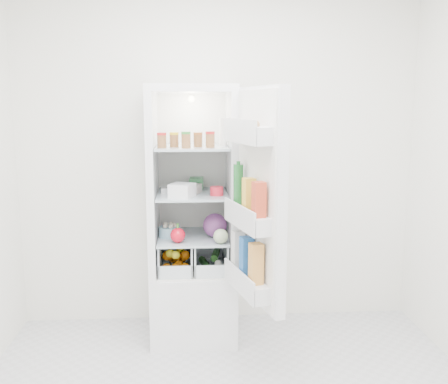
{
  "coord_description": "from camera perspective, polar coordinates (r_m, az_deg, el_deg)",
  "views": [
    {
      "loc": [
        -0.21,
        -2.26,
        1.67
      ],
      "look_at": [
        0.01,
        0.95,
        1.1
      ],
      "focal_mm": 40.0,
      "sensor_mm": 36.0,
      "label": 1
    }
  ],
  "objects": [
    {
      "name": "foil_tray",
      "position": [
        3.54,
        -5.97,
        0.25
      ],
      "size": [
        0.16,
        0.13,
        0.04
      ],
      "primitive_type": "cube",
      "rotation": [
        0.0,
        0.0,
        0.08
      ],
      "color": "#BABABF",
      "rests_on": "shelf_mid"
    },
    {
      "name": "room_walls",
      "position": [
        2.27,
        1.51,
        7.99
      ],
      "size": [
        3.02,
        3.02,
        2.61
      ],
      "color": "white",
      "rests_on": "ground"
    },
    {
      "name": "fridge_door",
      "position": [
        2.97,
        3.75,
        -1.27
      ],
      "size": [
        0.3,
        0.6,
        1.3
      ],
      "rotation": [
        0.0,
        0.0,
        1.83
      ],
      "color": "silver",
      "rests_on": "refrigerator"
    },
    {
      "name": "refrigerator",
      "position": [
        3.65,
        -3.55,
        -6.02
      ],
      "size": [
        0.6,
        0.6,
        1.8
      ],
      "color": "silver",
      "rests_on": "ground"
    },
    {
      "name": "tub_white",
      "position": [
        3.33,
        -4.81,
        0.16
      ],
      "size": [
        0.19,
        0.19,
        0.09
      ],
      "primitive_type": "cube",
      "rotation": [
        0.0,
        0.0,
        -0.41
      ],
      "color": "white",
      "rests_on": "shelf_mid"
    },
    {
      "name": "tub_cream",
      "position": [
        3.51,
        -3.61,
        0.41
      ],
      "size": [
        0.14,
        0.14,
        0.06
      ],
      "primitive_type": "cube",
      "rotation": [
        0.0,
        0.0,
        -0.39
      ],
      "color": "beige",
      "rests_on": "shelf_mid"
    },
    {
      "name": "shelf_mid",
      "position": [
        3.5,
        -3.61,
        -0.24
      ],
      "size": [
        0.49,
        0.53,
        0.02
      ],
      "primitive_type": "cube",
      "color": "#A9BBC6",
      "rests_on": "refrigerator"
    },
    {
      "name": "veg_pile",
      "position": [
        3.62,
        -1.49,
        -7.83
      ],
      "size": [
        0.16,
        0.3,
        0.1
      ],
      "color": "#184A19",
      "rests_on": "refrigerator"
    },
    {
      "name": "mushroom_bowl",
      "position": [
        3.56,
        -6.23,
        -4.54
      ],
      "size": [
        0.2,
        0.2,
        0.07
      ],
      "primitive_type": "cylinder",
      "rotation": [
        0.0,
        0.0,
        -0.44
      ],
      "color": "#9BD1E7",
      "rests_on": "shelf_low"
    },
    {
      "name": "tin_red",
      "position": [
        3.4,
        -0.84,
        0.11
      ],
      "size": [
        0.1,
        0.1,
        0.06
      ],
      "primitive_type": "cylinder",
      "rotation": [
        0.0,
        0.0,
        -0.14
      ],
      "color": "red",
      "rests_on": "shelf_mid"
    },
    {
      "name": "shelf_low",
      "position": [
        3.57,
        -3.55,
        -5.14
      ],
      "size": [
        0.49,
        0.53,
        0.01
      ],
      "primitive_type": "cube",
      "color": "#A9BBC6",
      "rests_on": "refrigerator"
    },
    {
      "name": "crisper_left",
      "position": [
        3.61,
        -5.49,
        -7.16
      ],
      "size": [
        0.23,
        0.46,
        0.22
      ],
      "primitive_type": null,
      "color": "silver",
      "rests_on": "refrigerator"
    },
    {
      "name": "crisper_right",
      "position": [
        3.61,
        -1.57,
        -7.11
      ],
      "size": [
        0.23,
        0.46,
        0.22
      ],
      "primitive_type": null,
      "color": "silver",
      "rests_on": "refrigerator"
    },
    {
      "name": "bell_pepper",
      "position": [
        3.4,
        -5.3,
        -4.94
      ],
      "size": [
        0.1,
        0.1,
        0.1
      ],
      "primitive_type": "sphere",
      "color": "red",
      "rests_on": "shelf_low"
    },
    {
      "name": "condiment_jars",
      "position": [
        3.34,
        -4.36,
        5.82
      ],
      "size": [
        0.38,
        0.16,
        0.08
      ],
      "color": "#B21919",
      "rests_on": "shelf_top"
    },
    {
      "name": "squeeze_bottle",
      "position": [
        3.43,
        -0.09,
        6.86
      ],
      "size": [
        0.07,
        0.07,
        0.19
      ],
      "primitive_type": "cylinder",
      "rotation": [
        0.0,
        0.0,
        -0.31
      ],
      "color": "white",
      "rests_on": "shelf_top"
    },
    {
      "name": "citrus_pile",
      "position": [
        3.6,
        -5.46,
        -7.71
      ],
      "size": [
        0.2,
        0.31,
        0.16
      ],
      "color": "orange",
      "rests_on": "refrigerator"
    },
    {
      "name": "shelf_top",
      "position": [
        3.46,
        -3.67,
        5.14
      ],
      "size": [
        0.49,
        0.53,
        0.02
      ],
      "primitive_type": "cube",
      "color": "#A9BBC6",
      "rests_on": "refrigerator"
    },
    {
      "name": "tub_green",
      "position": [
        3.69,
        -3.17,
        1.02
      ],
      "size": [
        0.11,
        0.14,
        0.08
      ],
      "primitive_type": "cube",
      "rotation": [
        0.0,
        0.0,
        -0.05
      ],
      "color": "#449757",
      "rests_on": "shelf_mid"
    },
    {
      "name": "red_cabbage",
      "position": [
        3.52,
        -1.04,
        -3.81
      ],
      "size": [
        0.17,
        0.17,
        0.17
      ],
      "primitive_type": "sphere",
      "color": "#591E5A",
      "rests_on": "shelf_low"
    },
    {
      "name": "salad_bag",
      "position": [
        3.36,
        -0.37,
        -5.08
      ],
      "size": [
        0.1,
        0.1,
        0.1
      ],
      "primitive_type": "sphere",
      "color": "#ABBE8F",
      "rests_on": "shelf_low"
    }
  ]
}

